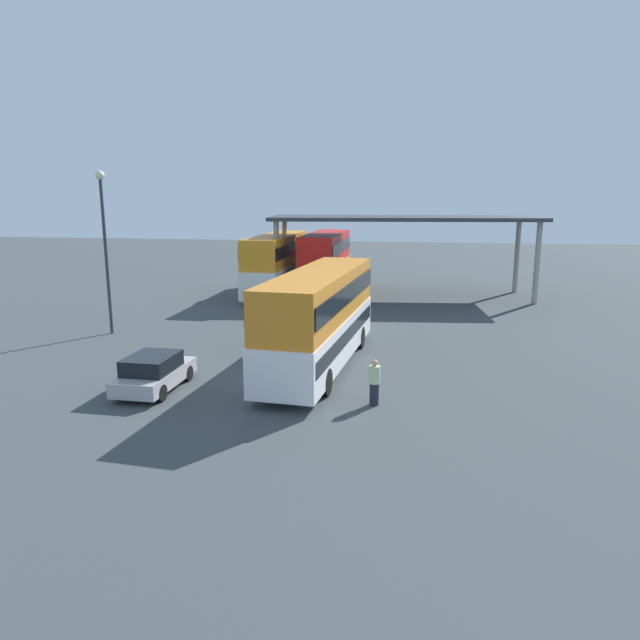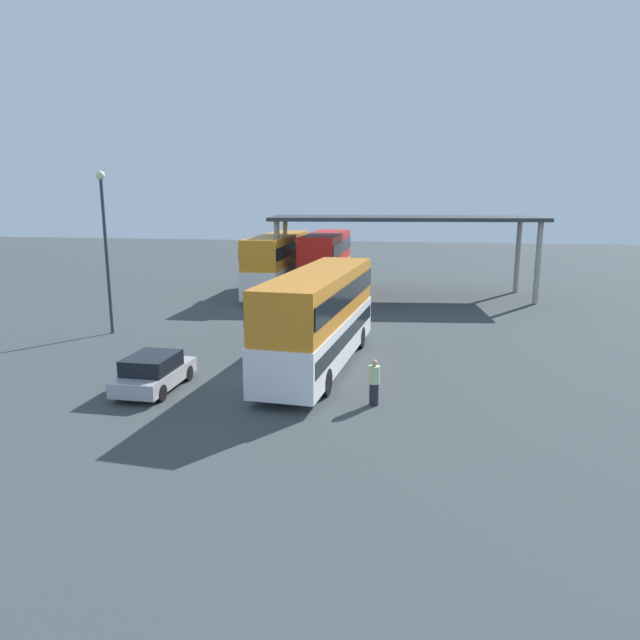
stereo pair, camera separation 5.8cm
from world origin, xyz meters
TOP-DOWN VIEW (x-y plane):
  - ground_plane at (0.00, 0.00)m, footprint 140.00×140.00m
  - double_decker_main at (1.50, 2.22)m, footprint 3.36×11.27m
  - parked_hatchback at (-4.05, -1.70)m, footprint 1.82×3.81m
  - double_decker_near_canopy at (-4.57, 20.13)m, footprint 2.53×11.33m
  - double_decker_mid_row at (-1.24, 21.49)m, footprint 2.57×10.02m
  - depot_canopy at (4.43, 20.15)m, footprint 18.85×7.87m
  - lamppost_tall at (-10.18, 6.39)m, footprint 0.44×0.44m
  - pedestrian_waiting at (4.06, -1.98)m, footprint 0.38×0.38m

SIDE VIEW (x-z plane):
  - ground_plane at x=0.00m, z-range 0.00..0.00m
  - parked_hatchback at x=-4.05m, z-range 0.00..1.35m
  - pedestrian_waiting at x=4.06m, z-range -0.01..1.60m
  - double_decker_main at x=1.50m, z-range 0.20..4.23m
  - double_decker_near_canopy at x=-4.57m, z-range 0.21..4.46m
  - double_decker_mid_row at x=-1.24m, z-range 0.20..4.52m
  - lamppost_tall at x=-10.18m, z-range 1.03..9.25m
  - depot_canopy at x=4.43m, z-range 2.42..8.04m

